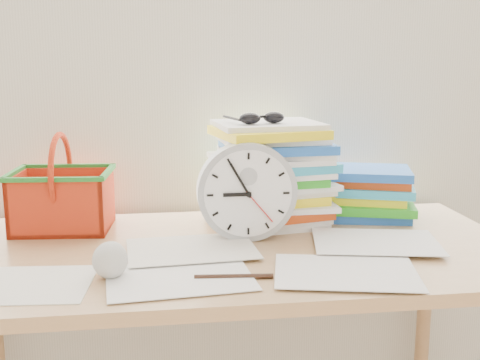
{
  "coord_description": "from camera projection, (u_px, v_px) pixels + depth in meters",
  "views": [
    {
      "loc": [
        -0.17,
        0.22,
        1.2
      ],
      "look_at": [
        0.02,
        1.6,
        0.91
      ],
      "focal_mm": 45.0,
      "sensor_mm": 36.0,
      "label": 1
    }
  ],
  "objects": [
    {
      "name": "book_stack",
      "position": [
        371.0,
        193.0,
        1.71
      ],
      "size": [
        0.33,
        0.29,
        0.14
      ],
      "primitive_type": null,
      "rotation": [
        0.0,
        0.0,
        -0.33
      ],
      "color": "white",
      "rests_on": "desk"
    },
    {
      "name": "crumpled_ball",
      "position": [
        110.0,
        260.0,
        1.25
      ],
      "size": [
        0.08,
        0.08,
        0.08
      ],
      "primitive_type": "sphere",
      "color": "silver",
      "rests_on": "desk"
    },
    {
      "name": "desk",
      "position": [
        232.0,
        276.0,
        1.47
      ],
      "size": [
        1.4,
        0.7,
        0.75
      ],
      "color": "tan",
      "rests_on": "ground"
    },
    {
      "name": "scattered_papers",
      "position": [
        232.0,
        244.0,
        1.45
      ],
      "size": [
        1.26,
        0.42,
        0.02
      ],
      "primitive_type": null,
      "color": "white",
      "rests_on": "desk"
    },
    {
      "name": "pen",
      "position": [
        234.0,
        277.0,
        1.24
      ],
      "size": [
        0.16,
        0.03,
        0.01
      ],
      "primitive_type": "cylinder",
      "rotation": [
        0.0,
        1.57,
        -0.09
      ],
      "color": "black",
      "rests_on": "desk"
    },
    {
      "name": "clock",
      "position": [
        247.0,
        192.0,
        1.49
      ],
      "size": [
        0.25,
        0.05,
        0.25
      ],
      "primitive_type": "cylinder",
      "rotation": [
        1.57,
        0.0,
        0.0
      ],
      "color": "#A5A8AA",
      "rests_on": "desk"
    },
    {
      "name": "curtain",
      "position": [
        215.0,
        21.0,
        1.71
      ],
      "size": [
        2.4,
        0.01,
        2.5
      ],
      "primitive_type": "cube",
      "color": "silver",
      "rests_on": "room_shell"
    },
    {
      "name": "sunglasses",
      "position": [
        262.0,
        118.0,
        1.56
      ],
      "size": [
        0.17,
        0.15,
        0.03
      ],
      "primitive_type": null,
      "rotation": [
        0.0,
        0.0,
        0.28
      ],
      "color": "black",
      "rests_on": "paper_stack"
    },
    {
      "name": "paper_stack",
      "position": [
        272.0,
        174.0,
        1.63
      ],
      "size": [
        0.34,
        0.29,
        0.28
      ],
      "primitive_type": null,
      "rotation": [
        0.0,
        0.0,
        0.09
      ],
      "color": "white",
      "rests_on": "desk"
    },
    {
      "name": "basket",
      "position": [
        62.0,
        183.0,
        1.58
      ],
      "size": [
        0.27,
        0.22,
        0.25
      ],
      "primitive_type": null,
      "rotation": [
        0.0,
        0.0,
        -0.09
      ],
      "color": "#E83E16",
      "rests_on": "desk"
    }
  ]
}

